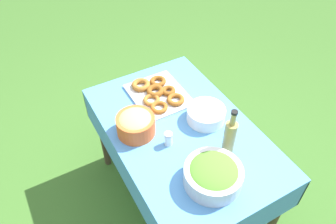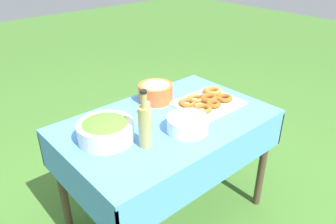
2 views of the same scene
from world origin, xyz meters
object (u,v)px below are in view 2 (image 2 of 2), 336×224
object	(u,v)px
pasta_bowl	(156,91)
olive_oil_bottle	(145,125)
salad_bowl	(106,129)
donut_platter	(207,101)
plate_stack	(188,124)

from	to	relation	value
pasta_bowl	olive_oil_bottle	bearing A→B (deg)	44.60
pasta_bowl	olive_oil_bottle	distance (m)	0.53
pasta_bowl	salad_bowl	bearing A→B (deg)	20.95
olive_oil_bottle	salad_bowl	bearing A→B (deg)	-56.58
pasta_bowl	olive_oil_bottle	size ratio (longest dim) A/B	0.71
salad_bowl	donut_platter	world-z (taller)	salad_bowl
donut_platter	pasta_bowl	bearing A→B (deg)	-49.52
donut_platter	olive_oil_bottle	xyz separation A→B (m)	(0.59, 0.11, 0.10)
pasta_bowl	plate_stack	size ratio (longest dim) A/B	0.97
plate_stack	olive_oil_bottle	distance (m)	0.28
plate_stack	olive_oil_bottle	size ratio (longest dim) A/B	0.73
salad_bowl	pasta_bowl	distance (m)	0.53
salad_bowl	pasta_bowl	size ratio (longest dim) A/B	1.33
pasta_bowl	donut_platter	bearing A→B (deg)	130.48
donut_platter	olive_oil_bottle	world-z (taller)	olive_oil_bottle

